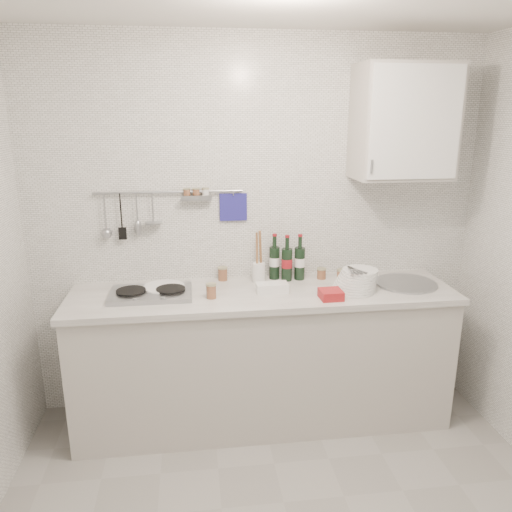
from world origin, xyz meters
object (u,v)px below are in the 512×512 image
(plate_stack_sink, at_px, (356,281))
(utensil_crock, at_px, (259,270))
(wall_cabinet, at_px, (404,122))
(plate_stack_hob, at_px, (163,289))
(wine_bottles, at_px, (287,257))

(plate_stack_sink, distance_m, utensil_crock, 0.64)
(plate_stack_sink, bearing_deg, utensil_crock, 157.86)
(wall_cabinet, relative_size, utensil_crock, 1.97)
(wall_cabinet, height_order, plate_stack_sink, wall_cabinet)
(plate_stack_hob, relative_size, utensil_crock, 0.78)
(wine_bottles, distance_m, utensil_crock, 0.21)
(wall_cabinet, xyz_separation_m, plate_stack_sink, (-0.31, -0.18, -0.97))
(utensil_crock, bearing_deg, wall_cabinet, -3.78)
(wall_cabinet, xyz_separation_m, wine_bottles, (-0.71, 0.09, -0.87))
(utensil_crock, bearing_deg, plate_stack_sink, -22.14)
(plate_stack_hob, distance_m, plate_stack_sink, 1.23)
(utensil_crock, bearing_deg, wine_bottles, 7.76)
(wall_cabinet, bearing_deg, wine_bottles, 173.07)
(wall_cabinet, distance_m, utensil_crock, 1.31)
(wine_bottles, bearing_deg, utensil_crock, -172.24)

